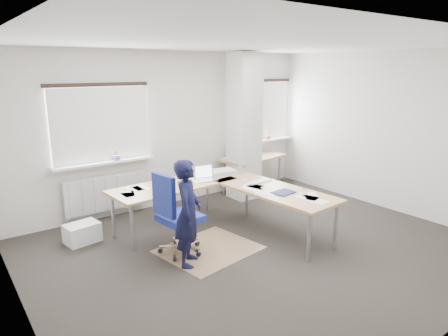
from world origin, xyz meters
TOP-DOWN VIEW (x-y plane):
  - ground at (0.00, 0.00)m, footprint 6.00×6.00m
  - room_shell at (0.18, 0.45)m, footprint 6.04×5.04m
  - floor_mat at (-0.60, 0.39)m, footprint 1.42×1.26m
  - white_crate at (-1.96, 1.70)m, footprint 0.52×0.40m
  - desk_main at (-0.01, 0.80)m, footprint 2.58×2.62m
  - desk_side at (1.70, 2.16)m, footprint 1.50×0.93m
  - task_chair at (-1.01, 0.54)m, footprint 0.63×0.63m
  - person at (-1.04, 0.20)m, footprint 0.59×0.61m

SIDE VIEW (x-z plane):
  - ground at x=0.00m, z-range 0.00..0.00m
  - floor_mat at x=-0.60m, z-range 0.00..0.01m
  - white_crate at x=-1.96m, z-range 0.00..0.28m
  - task_chair at x=-1.01m, z-range -0.26..0.91m
  - desk_side at x=1.70m, z-range 0.08..1.29m
  - desk_main at x=-0.01m, z-range 0.21..1.17m
  - person at x=-1.04m, z-range 0.00..1.40m
  - room_shell at x=0.18m, z-range 0.34..3.16m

